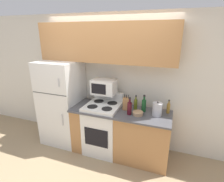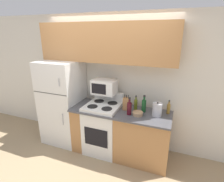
{
  "view_description": "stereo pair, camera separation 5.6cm",
  "coord_description": "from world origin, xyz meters",
  "px_view_note": "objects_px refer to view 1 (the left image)",
  "views": [
    {
      "loc": [
        1.21,
        -2.39,
        2.2
      ],
      "look_at": [
        0.23,
        0.28,
        1.24
      ],
      "focal_mm": 28.0,
      "sensor_mm": 36.0,
      "label": 1
    },
    {
      "loc": [
        1.26,
        -2.37,
        2.2
      ],
      "look_at": [
        0.23,
        0.28,
        1.24
      ],
      "focal_mm": 28.0,
      "sensor_mm": 36.0,
      "label": 2
    }
  ],
  "objects_px": {
    "microwave": "(104,87)",
    "stove": "(103,127)",
    "kettle": "(157,109)",
    "refrigerator": "(62,102)",
    "bottle_vinegar": "(168,108)",
    "bottle_olive_oil": "(136,104)",
    "bottle_wine_green": "(144,105)",
    "bottle_wine_red": "(129,108)",
    "knife_block": "(126,104)",
    "bowl": "(138,113)"
  },
  "relations": [
    {
      "from": "microwave",
      "to": "stove",
      "type": "bearing_deg",
      "value": -77.71
    },
    {
      "from": "kettle",
      "to": "microwave",
      "type": "bearing_deg",
      "value": 172.65
    },
    {
      "from": "refrigerator",
      "to": "bottle_vinegar",
      "type": "xyz_separation_m",
      "value": [
        2.05,
        0.13,
        0.14
      ]
    },
    {
      "from": "bottle_olive_oil",
      "to": "bottle_wine_green",
      "type": "distance_m",
      "value": 0.16
    },
    {
      "from": "refrigerator",
      "to": "bottle_wine_red",
      "type": "xyz_separation_m",
      "value": [
        1.44,
        -0.15,
        0.17
      ]
    },
    {
      "from": "bottle_wine_red",
      "to": "bottle_wine_green",
      "type": "distance_m",
      "value": 0.29
    },
    {
      "from": "microwave",
      "to": "knife_block",
      "type": "height_order",
      "value": "microwave"
    },
    {
      "from": "knife_block",
      "to": "bottle_wine_red",
      "type": "relative_size",
      "value": 0.94
    },
    {
      "from": "bowl",
      "to": "bottle_vinegar",
      "type": "xyz_separation_m",
      "value": [
        0.47,
        0.25,
        0.06
      ]
    },
    {
      "from": "bottle_wine_green",
      "to": "bottle_wine_red",
      "type": "bearing_deg",
      "value": -135.09
    },
    {
      "from": "knife_block",
      "to": "refrigerator",
      "type": "bearing_deg",
      "value": -179.19
    },
    {
      "from": "bottle_wine_red",
      "to": "kettle",
      "type": "relative_size",
      "value": 1.23
    },
    {
      "from": "refrigerator",
      "to": "bottle_vinegar",
      "type": "relative_size",
      "value": 7.05
    },
    {
      "from": "bottle_wine_red",
      "to": "microwave",
      "type": "bearing_deg",
      "value": 156.07
    },
    {
      "from": "bowl",
      "to": "bottle_wine_green",
      "type": "distance_m",
      "value": 0.21
    },
    {
      "from": "refrigerator",
      "to": "bottle_vinegar",
      "type": "distance_m",
      "value": 2.06
    },
    {
      "from": "bottle_olive_oil",
      "to": "bottle_wine_green",
      "type": "relative_size",
      "value": 0.87
    },
    {
      "from": "refrigerator",
      "to": "bowl",
      "type": "height_order",
      "value": "refrigerator"
    },
    {
      "from": "stove",
      "to": "bottle_olive_oil",
      "type": "relative_size",
      "value": 4.27
    },
    {
      "from": "bowl",
      "to": "bottle_wine_green",
      "type": "relative_size",
      "value": 0.6
    },
    {
      "from": "microwave",
      "to": "bottle_wine_red",
      "type": "height_order",
      "value": "microwave"
    },
    {
      "from": "bowl",
      "to": "bottle_olive_oil",
      "type": "xyz_separation_m",
      "value": [
        -0.09,
        0.21,
        0.07
      ]
    },
    {
      "from": "refrigerator",
      "to": "bottle_olive_oil",
      "type": "xyz_separation_m",
      "value": [
        1.5,
        0.09,
        0.15
      ]
    },
    {
      "from": "knife_block",
      "to": "bottle_vinegar",
      "type": "relative_size",
      "value": 1.18
    },
    {
      "from": "microwave",
      "to": "kettle",
      "type": "xyz_separation_m",
      "value": [
        1.0,
        -0.13,
        -0.24
      ]
    },
    {
      "from": "refrigerator",
      "to": "bottle_vinegar",
      "type": "bearing_deg",
      "value": 3.58
    },
    {
      "from": "knife_block",
      "to": "bottle_wine_green",
      "type": "height_order",
      "value": "bottle_wine_green"
    },
    {
      "from": "stove",
      "to": "knife_block",
      "type": "distance_m",
      "value": 0.68
    },
    {
      "from": "bowl",
      "to": "bottle_wine_green",
      "type": "xyz_separation_m",
      "value": [
        0.06,
        0.18,
        0.08
      ]
    },
    {
      "from": "stove",
      "to": "kettle",
      "type": "bearing_deg",
      "value": 1.34
    },
    {
      "from": "bottle_vinegar",
      "to": "bottle_wine_red",
      "type": "bearing_deg",
      "value": -155.51
    },
    {
      "from": "bottle_wine_red",
      "to": "bottle_wine_green",
      "type": "bearing_deg",
      "value": 44.91
    },
    {
      "from": "bottle_wine_green",
      "to": "kettle",
      "type": "xyz_separation_m",
      "value": [
        0.24,
        -0.08,
        -0.01
      ]
    },
    {
      "from": "bottle_vinegar",
      "to": "bottle_wine_green",
      "type": "distance_m",
      "value": 0.41
    },
    {
      "from": "stove",
      "to": "bottle_olive_oil",
      "type": "distance_m",
      "value": 0.78
    },
    {
      "from": "knife_block",
      "to": "bowl",
      "type": "relative_size",
      "value": 1.59
    },
    {
      "from": "microwave",
      "to": "kettle",
      "type": "bearing_deg",
      "value": -7.35
    },
    {
      "from": "bottle_vinegar",
      "to": "bottle_wine_green",
      "type": "relative_size",
      "value": 0.8
    },
    {
      "from": "stove",
      "to": "bowl",
      "type": "distance_m",
      "value": 0.8
    },
    {
      "from": "bottle_vinegar",
      "to": "bowl",
      "type": "bearing_deg",
      "value": -151.45
    },
    {
      "from": "knife_block",
      "to": "bottle_olive_oil",
      "type": "height_order",
      "value": "knife_block"
    },
    {
      "from": "refrigerator",
      "to": "stove",
      "type": "distance_m",
      "value": 0.99
    },
    {
      "from": "refrigerator",
      "to": "stove",
      "type": "xyz_separation_m",
      "value": [
        0.92,
        -0.05,
        -0.36
      ]
    },
    {
      "from": "microwave",
      "to": "bottle_olive_oil",
      "type": "xyz_separation_m",
      "value": [
        0.61,
        -0.01,
        -0.25
      ]
    },
    {
      "from": "knife_block",
      "to": "bowl",
      "type": "distance_m",
      "value": 0.29
    },
    {
      "from": "refrigerator",
      "to": "knife_block",
      "type": "height_order",
      "value": "refrigerator"
    },
    {
      "from": "bottle_wine_red",
      "to": "bottle_olive_oil",
      "type": "bearing_deg",
      "value": 77.72
    },
    {
      "from": "stove",
      "to": "bottle_olive_oil",
      "type": "height_order",
      "value": "bottle_olive_oil"
    },
    {
      "from": "microwave",
      "to": "kettle",
      "type": "height_order",
      "value": "microwave"
    },
    {
      "from": "bottle_olive_oil",
      "to": "bottle_wine_red",
      "type": "relative_size",
      "value": 0.87
    }
  ]
}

